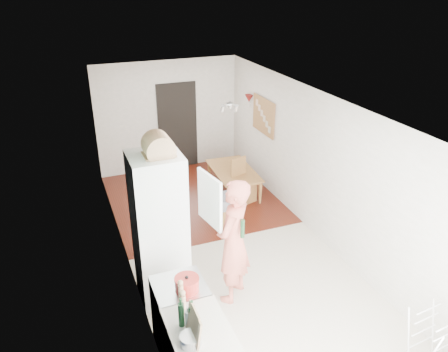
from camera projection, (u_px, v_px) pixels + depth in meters
room_shell at (226, 179)px, 6.82m from camera, size 3.20×7.00×2.50m
floor at (226, 246)px, 7.35m from camera, size 3.20×7.00×0.01m
wood_floor_overlay at (192, 198)px, 8.91m from camera, size 3.20×3.30×0.01m
sage_wall_panel at (153, 230)px, 4.35m from camera, size 0.02×3.00×1.30m
tile_splashback at (172, 321)px, 4.19m from camera, size 0.02×1.90×0.50m
doorway_recess at (178, 126)px, 9.92m from camera, size 0.90×0.04×2.00m
worktop at (200, 333)px, 4.39m from camera, size 0.62×0.92×0.06m
range_cooker at (181, 317)px, 5.21m from camera, size 0.60×0.60×0.88m
cooker_top at (179, 287)px, 5.02m from camera, size 0.60×0.60×0.04m
fridge_housing at (160, 229)px, 5.81m from camera, size 0.66×0.66×2.15m
fridge_door at (210, 200)px, 5.56m from camera, size 0.14×0.56×0.70m
fridge_interior at (180, 194)px, 5.72m from camera, size 0.02×0.52×0.66m
pinboard at (264, 116)px, 8.82m from camera, size 0.03×0.90×0.70m
pinboard_frame at (263, 116)px, 8.81m from camera, size 0.00×0.94×0.74m
wall_sconce at (249, 98)px, 9.27m from camera, size 0.18×0.18×0.16m
person at (233, 231)px, 5.78m from camera, size 0.91×0.91×2.13m
dining_table at (235, 183)px, 9.07m from camera, size 0.75×1.26×0.43m
dining_chair at (244, 181)px, 8.61m from camera, size 0.47×0.47×0.88m
stool at (226, 216)px, 7.84m from camera, size 0.32×0.32×0.42m
grey_drape at (226, 201)px, 7.72m from camera, size 0.44×0.44×0.19m
drying_rack at (432, 341)px, 4.96m from camera, size 0.42×0.38×0.75m
bread_bin at (158, 147)px, 5.30m from camera, size 0.43×0.42×0.20m
red_casserole at (187, 284)px, 4.90m from camera, size 0.29×0.29×0.17m
steel_pan at (191, 340)px, 4.20m from camera, size 0.27×0.27×0.11m
held_bottle at (242, 229)px, 5.61m from camera, size 0.06×0.06×0.26m
bottle_a at (192, 318)px, 4.34m from camera, size 0.07×0.07×0.28m
bottle_b at (181, 315)px, 4.39m from camera, size 0.07×0.07×0.28m
bottle_c at (189, 319)px, 4.39m from camera, size 0.09×0.09×0.19m
pepper_mill_front at (183, 305)px, 4.55m from camera, size 0.07×0.07×0.24m
pepper_mill_back at (181, 293)px, 4.73m from camera, size 0.06×0.06×0.22m
chopping_boards at (194, 326)px, 4.19m from camera, size 0.10×0.26×0.36m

